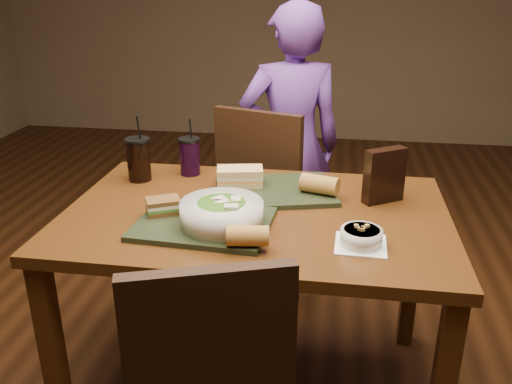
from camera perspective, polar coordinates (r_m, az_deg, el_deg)
dining_table at (r=1.89m, az=0.00°, el=-4.52°), size 1.30×0.85×0.75m
chair_far at (r=2.57m, az=0.51°, el=-0.21°), size 0.52×0.53×0.96m
diner at (r=2.70m, az=3.68°, el=4.71°), size 0.58×0.46×1.40m
tray_near at (r=1.74m, az=-5.53°, el=-3.36°), size 0.44×0.35×0.02m
tray_far at (r=2.00m, az=2.01°, el=0.14°), size 0.49×0.42×0.02m
salad_bowl at (r=1.69m, az=-3.63°, el=-2.10°), size 0.26×0.26×0.09m
soup_bowl at (r=1.64m, az=11.02°, el=-4.64°), size 0.16×0.16×0.06m
sandwich_near at (r=1.81m, az=-9.75°, el=-1.44°), size 0.13×0.11×0.05m
sandwich_far at (r=2.01m, az=-1.70°, el=1.64°), size 0.18×0.12×0.07m
baguette_near at (r=1.57m, az=-0.87°, el=-4.63°), size 0.13×0.08×0.06m
baguette_far at (r=1.95m, az=6.71°, el=0.80°), size 0.15×0.10×0.07m
cup_cola at (r=2.15m, az=-12.24°, el=3.40°), size 0.10×0.10×0.26m
cup_berry at (r=2.18m, az=-6.99°, el=3.78°), size 0.09×0.09×0.23m
chip_bag at (r=1.94m, az=13.36°, el=1.69°), size 0.15×0.12×0.19m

